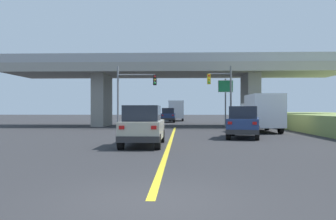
% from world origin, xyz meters
% --- Properties ---
extents(ground, '(160.00, 160.00, 0.00)m').
position_xyz_m(ground, '(0.00, 31.82, 0.00)').
color(ground, '#2B2B2D').
extents(overpass_bridge, '(35.83, 8.07, 7.45)m').
position_xyz_m(overpass_bridge, '(0.00, 31.82, 5.45)').
color(overpass_bridge, gray).
rests_on(overpass_bridge, ground).
extents(lane_divider_stripe, '(0.20, 28.63, 0.01)m').
position_xyz_m(lane_divider_stripe, '(0.00, 14.32, 0.00)').
color(lane_divider_stripe, yellow).
rests_on(lane_divider_stripe, ground).
extents(suv_lead, '(1.95, 4.63, 2.02)m').
position_xyz_m(suv_lead, '(-1.29, 10.57, 1.01)').
color(suv_lead, '#B7B29E').
rests_on(suv_lead, ground).
extents(suv_crossing, '(2.85, 4.90, 2.02)m').
position_xyz_m(suv_crossing, '(4.63, 15.73, 1.01)').
color(suv_crossing, navy).
rests_on(suv_crossing, ground).
extents(box_truck, '(2.33, 6.40, 3.00)m').
position_xyz_m(box_truck, '(7.12, 21.71, 1.58)').
color(box_truck, silver).
rests_on(box_truck, ground).
extents(sedan_oncoming, '(1.93, 4.48, 2.02)m').
position_xyz_m(sedan_oncoming, '(-1.21, 42.67, 1.01)').
color(sedan_oncoming, navy).
rests_on(sedan_oncoming, ground).
extents(traffic_signal_nearside, '(2.28, 0.36, 5.86)m').
position_xyz_m(traffic_signal_nearside, '(4.51, 25.75, 3.64)').
color(traffic_signal_nearside, '#56595E').
rests_on(traffic_signal_nearside, ground).
extents(traffic_signal_farside, '(3.66, 0.36, 5.79)m').
position_xyz_m(traffic_signal_farside, '(-4.00, 25.21, 3.67)').
color(traffic_signal_farside, slate).
rests_on(traffic_signal_farside, ground).
extents(highway_sign, '(1.53, 0.17, 4.97)m').
position_xyz_m(highway_sign, '(5.15, 29.24, 3.65)').
color(highway_sign, '#56595E').
rests_on(highway_sign, ground).
extents(semi_truck_distant, '(2.33, 6.59, 3.17)m').
position_xyz_m(semi_truck_distant, '(-0.15, 49.15, 1.65)').
color(semi_truck_distant, silver).
rests_on(semi_truck_distant, ground).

